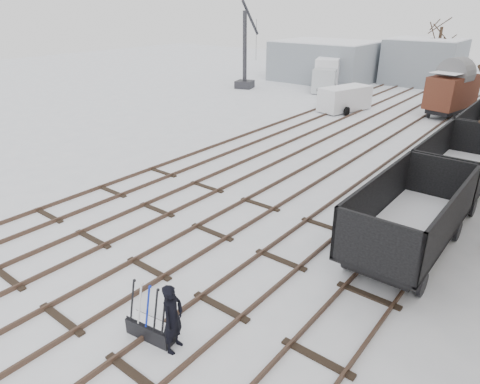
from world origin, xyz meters
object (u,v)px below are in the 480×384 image
object	(u,v)px
freight_wagon_a	(409,228)
panel_van	(345,98)
worker	(173,318)
ground_frame	(151,328)
crane	(246,66)
box_van_wagon	(452,90)
lorry	(327,73)

from	to	relation	value
freight_wagon_a	panel_van	xyz separation A→B (m)	(-10.86, 17.94, -0.00)
worker	freight_wagon_a	bearing A→B (deg)	-33.97
ground_frame	crane	size ratio (longest dim) A/B	0.19
panel_van	ground_frame	bearing A→B (deg)	-57.84
box_van_wagon	panel_van	distance (m)	7.58
panel_van	freight_wagon_a	bearing A→B (deg)	-42.23
worker	freight_wagon_a	distance (m)	8.34
lorry	freight_wagon_a	bearing A→B (deg)	-78.23
worker	box_van_wagon	xyz separation A→B (m)	(-1.10, 28.83, 1.01)
ground_frame	worker	xyz separation A→B (m)	(0.75, 0.10, 0.63)
ground_frame	freight_wagon_a	distance (m)	8.74
lorry	box_van_wagon	bearing A→B (deg)	-40.42
lorry	panel_van	world-z (taller)	lorry
worker	panel_van	size ratio (longest dim) A/B	0.40
panel_van	crane	world-z (taller)	crane
freight_wagon_a	box_van_wagon	distance (m)	21.42
ground_frame	worker	size ratio (longest dim) A/B	0.82
crane	freight_wagon_a	bearing A→B (deg)	-60.44
panel_van	crane	size ratio (longest dim) A/B	0.57
ground_frame	box_van_wagon	distance (m)	28.98
ground_frame	lorry	xyz separation A→B (m)	(-12.67, 33.28, 1.23)
ground_frame	box_van_wagon	xyz separation A→B (m)	(-0.35, 28.93, 1.64)
worker	box_van_wagon	bearing A→B (deg)	-11.41
freight_wagon_a	lorry	distance (m)	30.17
ground_frame	panel_van	xyz separation A→B (m)	(-7.21, 25.85, 0.69)
worker	crane	distance (m)	35.28
ground_frame	crane	bearing A→B (deg)	115.45
ground_frame	crane	world-z (taller)	crane
worker	crane	bearing A→B (deg)	21.15
worker	crane	world-z (taller)	crane
lorry	panel_van	distance (m)	9.24
freight_wagon_a	box_van_wagon	bearing A→B (deg)	100.79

